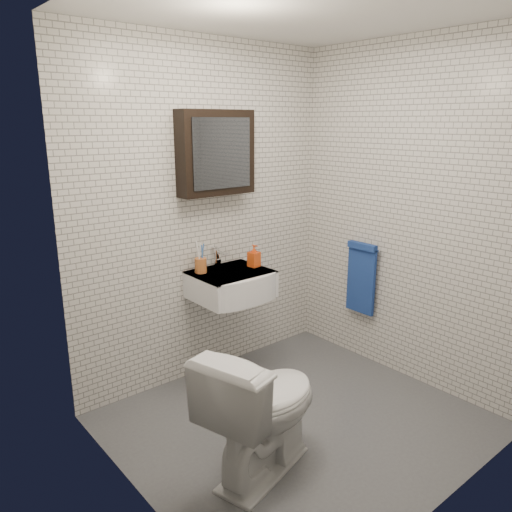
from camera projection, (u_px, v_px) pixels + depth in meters
name	position (u px, v px, depth m)	size (l,w,h in m)	color
ground	(297.00, 421.00, 3.29)	(2.20, 2.00, 0.01)	#4B4D52
room_shell	(302.00, 202.00, 2.91)	(2.22, 2.02, 2.51)	silver
washbasin	(234.00, 285.00, 3.67)	(0.55, 0.50, 0.20)	white
faucet	(218.00, 258.00, 3.77)	(0.06, 0.20, 0.15)	silver
mirror_cabinet	(216.00, 153.00, 3.56)	(0.60, 0.15, 0.60)	black
towel_rail	(361.00, 275.00, 4.01)	(0.09, 0.30, 0.58)	silver
toothbrush_cup	(201.00, 265.00, 3.63)	(0.09, 0.09, 0.24)	#B8642E
soap_bottle	(254.00, 256.00, 3.77)	(0.08, 0.08, 0.17)	orange
toilet	(263.00, 407.00, 2.75)	(0.44, 0.77, 0.79)	white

